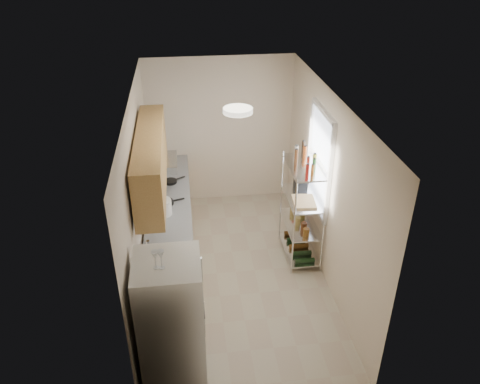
% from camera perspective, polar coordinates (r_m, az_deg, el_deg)
% --- Properties ---
extents(room, '(2.52, 4.42, 2.62)m').
position_cam_1_polar(room, '(6.18, -0.58, -0.31)').
color(room, '#B4AA92').
rests_on(room, ground).
extents(counter_run, '(0.63, 3.51, 0.90)m').
position_cam_1_polar(counter_run, '(6.97, -8.53, -5.05)').
color(counter_run, tan).
rests_on(counter_run, ground).
extents(upper_cabinets, '(0.33, 2.20, 0.72)m').
position_cam_1_polar(upper_cabinets, '(6.01, -10.78, 3.75)').
color(upper_cabinets, tan).
rests_on(upper_cabinets, room).
extents(range_hood, '(0.50, 0.60, 0.12)m').
position_cam_1_polar(range_hood, '(6.91, -9.76, 3.51)').
color(range_hood, '#B7BABC').
rests_on(range_hood, room).
extents(window, '(0.06, 1.00, 1.46)m').
position_cam_1_polar(window, '(6.60, 9.69, 3.76)').
color(window, white).
rests_on(window, room).
extents(bakers_rack, '(0.45, 0.90, 1.73)m').
position_cam_1_polar(bakers_rack, '(6.70, 7.69, 0.07)').
color(bakers_rack, silver).
rests_on(bakers_rack, ground).
extents(ceiling_dome, '(0.34, 0.34, 0.05)m').
position_cam_1_polar(ceiling_dome, '(5.37, -0.27, 9.92)').
color(ceiling_dome, white).
rests_on(ceiling_dome, room).
extents(refrigerator, '(0.66, 0.66, 1.60)m').
position_cam_1_polar(refrigerator, '(5.08, -8.30, -15.61)').
color(refrigerator, silver).
rests_on(refrigerator, ground).
extents(wine_glass_a, '(0.07, 0.07, 0.19)m').
position_cam_1_polar(wine_glass_a, '(4.44, -10.29, -8.12)').
color(wine_glass_a, silver).
rests_on(wine_glass_a, refrigerator).
extents(wine_glass_b, '(0.07, 0.07, 0.20)m').
position_cam_1_polar(wine_glass_b, '(4.43, -9.60, -8.11)').
color(wine_glass_b, silver).
rests_on(wine_glass_b, refrigerator).
extents(rice_cooker, '(0.27, 0.27, 0.22)m').
position_cam_1_polar(rice_cooker, '(6.54, -9.51, -1.85)').
color(rice_cooker, white).
rests_on(rice_cooker, counter_run).
extents(frying_pan_large, '(0.32, 0.32, 0.04)m').
position_cam_1_polar(frying_pan_large, '(6.82, -9.14, -1.28)').
color(frying_pan_large, black).
rests_on(frying_pan_large, counter_run).
extents(frying_pan_small, '(0.28, 0.28, 0.04)m').
position_cam_1_polar(frying_pan_small, '(7.38, -8.49, 1.28)').
color(frying_pan_small, black).
rests_on(frying_pan_small, counter_run).
extents(cutting_board, '(0.34, 0.42, 0.03)m').
position_cam_1_polar(cutting_board, '(6.62, 7.82, -1.16)').
color(cutting_board, tan).
rests_on(cutting_board, bakers_rack).
extents(espresso_machine, '(0.17, 0.24, 0.26)m').
position_cam_1_polar(espresso_machine, '(6.98, 7.44, 1.65)').
color(espresso_machine, black).
rests_on(espresso_machine, bakers_rack).
extents(storage_bag, '(0.10, 0.14, 0.16)m').
position_cam_1_polar(storage_bag, '(7.21, 6.77, -1.87)').
color(storage_bag, '#B22015').
rests_on(storage_bag, bakers_rack).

